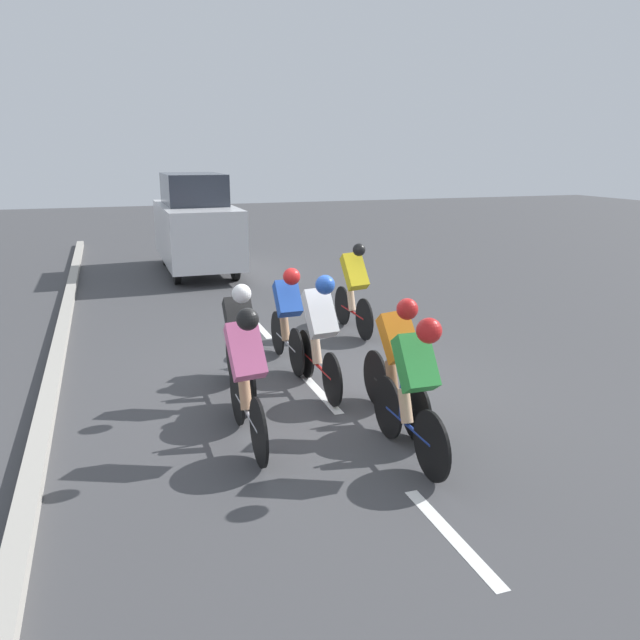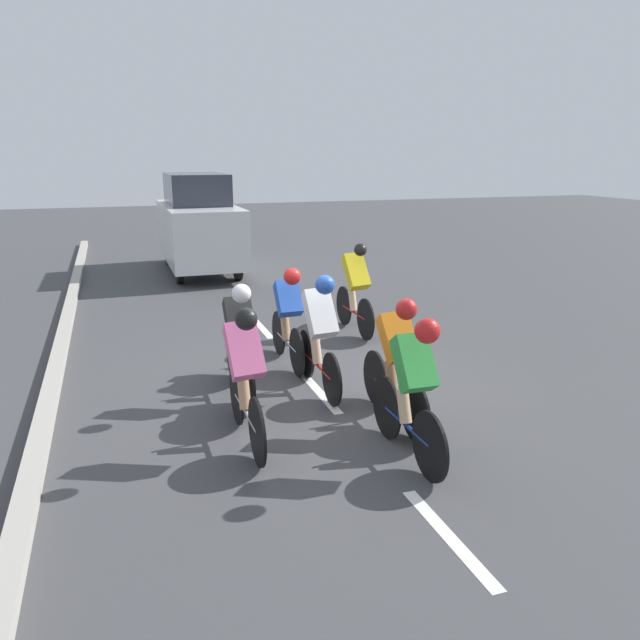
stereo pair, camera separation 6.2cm
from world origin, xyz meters
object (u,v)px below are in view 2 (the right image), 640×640
Objects in this scene: cyclist_yellow at (356,286)px; cyclist_pink at (245,373)px; support_car at (199,224)px; cyclist_orange at (397,357)px; cyclist_blue at (288,313)px; cyclist_white at (320,330)px; cyclist_green at (413,384)px; cyclist_black at (240,337)px.

cyclist_yellow reaches higher than cyclist_pink.
cyclist_orange is at bearing 94.23° from support_car.
support_car is (-0.93, -9.98, 0.40)m from cyclist_pink.
support_car reaches higher than cyclist_blue.
cyclist_yellow is (-1.41, -2.36, -0.03)m from cyclist_white.
cyclist_green is 10.82m from support_car.
support_car is at bearing -88.40° from cyclist_white.
cyclist_black is at bearing 42.71° from cyclist_yellow.
cyclist_green is at bearing 75.34° from cyclist_yellow.
support_car reaches higher than cyclist_green.
cyclist_yellow is (-1.14, -4.34, -0.00)m from cyclist_green.
cyclist_yellow reaches higher than cyclist_black.
support_car reaches higher than cyclist_black.
cyclist_white is at bearing 169.57° from cyclist_black.
cyclist_orange is 1.05× the size of cyclist_green.
cyclist_orange reaches higher than cyclist_black.
cyclist_blue is at bearing -133.09° from cyclist_black.
cyclist_black is 0.98m from cyclist_white.
cyclist_green is 0.97× the size of cyclist_yellow.
cyclist_black reaches higher than cyclist_blue.
cyclist_black is at bearing -98.96° from cyclist_pink.
cyclist_black is 1.27m from cyclist_blue.
cyclist_blue is 1.11m from cyclist_white.
support_car is (0.15, -7.72, 0.43)m from cyclist_blue.
cyclist_green is 1.66m from cyclist_pink.
cyclist_pink reaches higher than cyclist_blue.
cyclist_orange is 0.84m from cyclist_green.
cyclist_pink is (1.17, 1.16, -0.03)m from cyclist_white.
cyclist_blue is 1.96m from cyclist_yellow.
support_car is (-0.72, -8.65, 0.42)m from cyclist_black.
cyclist_blue is at bearing -83.25° from cyclist_green.
cyclist_orange is at bearing 179.93° from cyclist_pink.
cyclist_white is 2.75m from cyclist_yellow.
cyclist_blue is at bearing 91.14° from support_car.
cyclist_blue is 7.73m from support_car.
support_car is at bearing -95.30° from cyclist_pink.
cyclist_black is 1.00× the size of cyclist_pink.
cyclist_green reaches higher than cyclist_black.
cyclist_white is 8.83m from support_car.
cyclist_yellow is 0.98× the size of cyclist_pink.
cyclist_green is (-0.36, 3.08, 0.03)m from cyclist_blue.
cyclist_white is 2.00m from cyclist_green.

